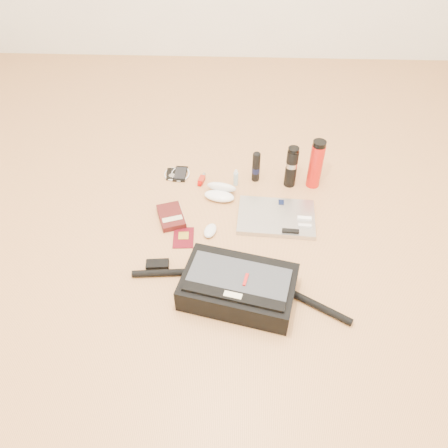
{
  "coord_description": "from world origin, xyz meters",
  "views": [
    {
      "loc": [
        0.01,
        -1.4,
        1.49
      ],
      "look_at": [
        -0.04,
        0.04,
        0.06
      ],
      "focal_mm": 35.0,
      "sensor_mm": 36.0,
      "label": 1
    }
  ],
  "objects_px": {
    "messenger_bag": "(238,286)",
    "thermos_red": "(316,164)",
    "laptop": "(277,217)",
    "thermos_black": "(291,167)",
    "book": "(171,216)"
  },
  "relations": [
    {
      "from": "thermos_black",
      "to": "thermos_red",
      "type": "xyz_separation_m",
      "value": [
        0.12,
        0.0,
        0.02
      ]
    },
    {
      "from": "messenger_bag",
      "to": "thermos_red",
      "type": "relative_size",
      "value": 3.36
    },
    {
      "from": "book",
      "to": "thermos_red",
      "type": "distance_m",
      "value": 0.78
    },
    {
      "from": "thermos_red",
      "to": "messenger_bag",
      "type": "bearing_deg",
      "value": -117.67
    },
    {
      "from": "book",
      "to": "thermos_red",
      "type": "height_order",
      "value": "thermos_red"
    },
    {
      "from": "messenger_bag",
      "to": "book",
      "type": "relative_size",
      "value": 4.52
    },
    {
      "from": "laptop",
      "to": "book",
      "type": "relative_size",
      "value": 1.91
    },
    {
      "from": "messenger_bag",
      "to": "thermos_black",
      "type": "relative_size",
      "value": 3.94
    },
    {
      "from": "messenger_bag",
      "to": "book",
      "type": "xyz_separation_m",
      "value": [
        -0.33,
        0.45,
        -0.04
      ]
    },
    {
      "from": "book",
      "to": "laptop",
      "type": "bearing_deg",
      "value": -17.22
    },
    {
      "from": "messenger_bag",
      "to": "book",
      "type": "distance_m",
      "value": 0.56
    },
    {
      "from": "laptop",
      "to": "thermos_red",
      "type": "distance_m",
      "value": 0.36
    },
    {
      "from": "laptop",
      "to": "thermos_black",
      "type": "height_order",
      "value": "thermos_black"
    },
    {
      "from": "laptop",
      "to": "thermos_black",
      "type": "distance_m",
      "value": 0.3
    },
    {
      "from": "book",
      "to": "thermos_black",
      "type": "xyz_separation_m",
      "value": [
        0.6,
        0.29,
        0.1
      ]
    }
  ]
}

